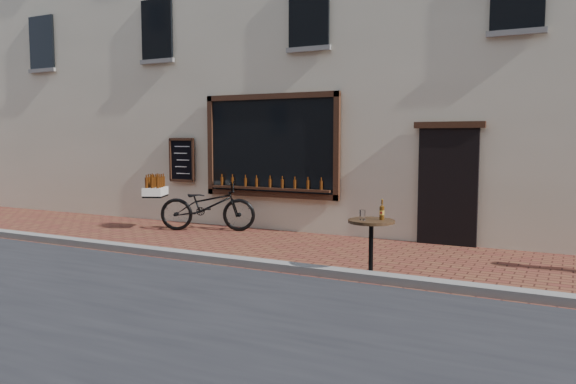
% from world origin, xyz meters
% --- Properties ---
extents(ground, '(90.00, 90.00, 0.00)m').
position_xyz_m(ground, '(0.00, 0.00, 0.00)').
color(ground, maroon).
rests_on(ground, ground).
extents(kerb, '(90.00, 0.25, 0.12)m').
position_xyz_m(kerb, '(0.00, 0.20, 0.06)').
color(kerb, slate).
rests_on(kerb, ground).
extents(shop_building, '(28.00, 6.20, 10.00)m').
position_xyz_m(shop_building, '(0.00, 6.50, 5.00)').
color(shop_building, beige).
rests_on(shop_building, ground).
extents(cargo_bicycle, '(2.47, 1.58, 1.17)m').
position_xyz_m(cargo_bicycle, '(-3.12, 2.72, 0.56)').
color(cargo_bicycle, black).
rests_on(cargo_bicycle, ground).
extents(bistro_table, '(0.66, 0.66, 1.14)m').
position_xyz_m(bistro_table, '(1.47, 0.35, 0.61)').
color(bistro_table, black).
rests_on(bistro_table, ground).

